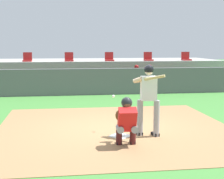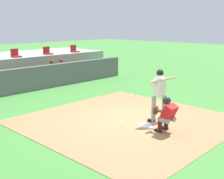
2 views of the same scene
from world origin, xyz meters
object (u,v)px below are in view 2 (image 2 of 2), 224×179
object	(u,v)px
catcher_crouched	(166,113)
dugout_player_1	(63,70)
batter_at_plate	(159,92)
home_plate	(145,125)
dugout_player_0	(53,71)
stadium_seat_5	(74,50)
stadium_seat_4	(47,52)
stadium_seat_3	(16,55)

from	to	relation	value
catcher_crouched	dugout_player_1	world-z (taller)	dugout_player_1
batter_at_plate	dugout_player_1	xyz separation A→B (m)	(2.18, 8.17, -0.36)
home_plate	dugout_player_0	xyz separation A→B (m)	(2.18, 8.14, 0.65)
home_plate	stadium_seat_5	world-z (taller)	stadium_seat_5
dugout_player_1	batter_at_plate	bearing A→B (deg)	-104.92
home_plate	stadium_seat_4	xyz separation A→B (m)	(3.25, 10.18, 1.51)
dugout_player_0	stadium_seat_3	size ratio (longest dim) A/B	2.71
dugout_player_0	dugout_player_1	xyz separation A→B (m)	(0.69, 0.00, 0.00)
stadium_seat_4	dugout_player_0	bearing A→B (deg)	-117.71
batter_at_plate	home_plate	bearing A→B (deg)	177.49
home_plate	dugout_player_1	distance (m)	8.66
catcher_crouched	stadium_seat_4	xyz separation A→B (m)	(3.25, 10.95, 0.93)
home_plate	stadium_seat_3	distance (m)	10.35
stadium_seat_5	stadium_seat_4	bearing A→B (deg)	180.00
batter_at_plate	dugout_player_1	distance (m)	8.47
stadium_seat_3	stadium_seat_4	world-z (taller)	same
catcher_crouched	home_plate	bearing A→B (deg)	90.21
stadium_seat_4	stadium_seat_3	bearing A→B (deg)	180.00
home_plate	batter_at_plate	world-z (taller)	batter_at_plate
catcher_crouched	stadium_seat_5	xyz separation A→B (m)	(5.41, 10.95, 0.93)
catcher_crouched	stadium_seat_5	bearing A→B (deg)	63.69
catcher_crouched	stadium_seat_3	size ratio (longest dim) A/B	3.55
batter_at_plate	stadium_seat_4	world-z (taller)	stadium_seat_4
batter_at_plate	stadium_seat_4	bearing A→B (deg)	75.93
catcher_crouched	dugout_player_0	bearing A→B (deg)	76.27
catcher_crouched	stadium_seat_4	world-z (taller)	stadium_seat_4
catcher_crouched	dugout_player_1	xyz separation A→B (m)	(2.87, 8.91, 0.06)
dugout_player_0	dugout_player_1	bearing A→B (deg)	0.00
catcher_crouched	dugout_player_0	distance (m)	9.18
catcher_crouched	dugout_player_1	distance (m)	9.36
dugout_player_1	stadium_seat_3	size ratio (longest dim) A/B	2.71
dugout_player_1	stadium_seat_4	world-z (taller)	stadium_seat_4
home_plate	stadium_seat_4	world-z (taller)	stadium_seat_4
catcher_crouched	stadium_seat_4	distance (m)	11.46
stadium_seat_5	catcher_crouched	bearing A→B (deg)	-116.31
home_plate	stadium_seat_4	bearing A→B (deg)	72.29
batter_at_plate	catcher_crouched	world-z (taller)	batter_at_plate
home_plate	stadium_seat_3	world-z (taller)	stadium_seat_3
batter_at_plate	catcher_crouched	size ratio (longest dim) A/B	1.06
stadium_seat_3	batter_at_plate	bearing A→B (deg)	-92.20
dugout_player_1	stadium_seat_5	bearing A→B (deg)	38.61
dugout_player_1	stadium_seat_3	distance (m)	2.84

